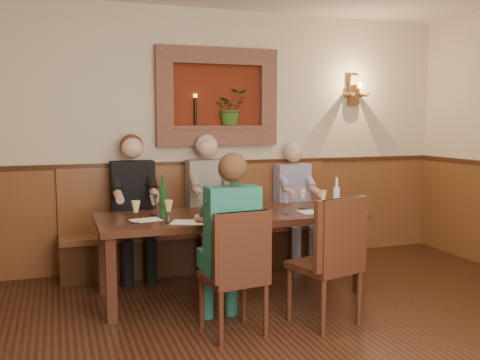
% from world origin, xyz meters
% --- Properties ---
extents(room_shell, '(6.04, 6.04, 2.82)m').
position_xyz_m(room_shell, '(0.00, 0.00, 1.89)').
color(room_shell, beige).
rests_on(room_shell, ground).
extents(wainscoting, '(6.02, 6.02, 1.15)m').
position_xyz_m(wainscoting, '(0.00, -0.00, 0.59)').
color(wainscoting, brown).
rests_on(wainscoting, ground).
extents(wall_niche, '(1.36, 0.30, 1.06)m').
position_xyz_m(wall_niche, '(0.24, 2.94, 1.81)').
color(wall_niche, '#601E0D').
rests_on(wall_niche, ground).
extents(wall_sconce, '(0.25, 0.20, 0.35)m').
position_xyz_m(wall_sconce, '(1.90, 2.93, 1.94)').
color(wall_sconce, brown).
rests_on(wall_sconce, ground).
extents(dining_table, '(2.40, 0.90, 0.75)m').
position_xyz_m(dining_table, '(0.00, 1.85, 0.68)').
color(dining_table, '#371B10').
rests_on(dining_table, ground).
extents(bench, '(3.00, 0.45, 1.11)m').
position_xyz_m(bench, '(0.00, 2.79, 0.33)').
color(bench, '#381E0F').
rests_on(bench, ground).
extents(chair_near_left, '(0.47, 0.47, 0.96)m').
position_xyz_m(chair_near_left, '(-0.27, 0.95, 0.28)').
color(chair_near_left, '#371B10').
rests_on(chair_near_left, ground).
extents(chair_near_right, '(0.56, 0.56, 1.02)m').
position_xyz_m(chair_near_right, '(0.48, 0.92, 0.30)').
color(chair_near_right, '#371B10').
rests_on(chair_near_right, ground).
extents(person_bench_left, '(0.43, 0.53, 1.46)m').
position_xyz_m(person_bench_left, '(-0.76, 2.69, 0.60)').
color(person_bench_left, black).
rests_on(person_bench_left, ground).
extents(person_bench_mid, '(0.43, 0.53, 1.45)m').
position_xyz_m(person_bench_mid, '(0.03, 2.69, 0.60)').
color(person_bench_mid, '#5E5856').
rests_on(person_bench_mid, ground).
extents(person_bench_right, '(0.39, 0.47, 1.35)m').
position_xyz_m(person_bench_right, '(1.03, 2.69, 0.55)').
color(person_bench_right, navy).
rests_on(person_bench_right, ground).
extents(person_chair_front, '(0.39, 0.48, 1.36)m').
position_xyz_m(person_chair_front, '(-0.28, 1.07, 0.56)').
color(person_chair_front, '#1A575B').
rests_on(person_chair_front, ground).
extents(spittoon_bucket, '(0.26, 0.26, 0.23)m').
position_xyz_m(spittoon_bucket, '(-0.14, 1.86, 0.87)').
color(spittoon_bucket, red).
rests_on(spittoon_bucket, dining_table).
extents(wine_bottle_green_a, '(0.10, 0.10, 0.44)m').
position_xyz_m(wine_bottle_green_a, '(0.00, 1.76, 0.94)').
color(wine_bottle_green_a, '#19471E').
rests_on(wine_bottle_green_a, dining_table).
extents(wine_bottle_green_b, '(0.08, 0.08, 0.37)m').
position_xyz_m(wine_bottle_green_b, '(-0.62, 1.87, 0.90)').
color(wine_bottle_green_b, '#19471E').
rests_on(wine_bottle_green_b, dining_table).
extents(water_bottle, '(0.06, 0.06, 0.33)m').
position_xyz_m(water_bottle, '(0.93, 1.59, 0.88)').
color(water_bottle, silver).
rests_on(water_bottle, dining_table).
extents(tasting_sheet_a, '(0.28, 0.22, 0.00)m').
position_xyz_m(tasting_sheet_a, '(-0.79, 1.79, 0.75)').
color(tasting_sheet_a, white).
rests_on(tasting_sheet_a, dining_table).
extents(tasting_sheet_b, '(0.33, 0.26, 0.00)m').
position_xyz_m(tasting_sheet_b, '(0.13, 1.62, 0.75)').
color(tasting_sheet_b, white).
rests_on(tasting_sheet_b, dining_table).
extents(tasting_sheet_c, '(0.30, 0.22, 0.00)m').
position_xyz_m(tasting_sheet_c, '(0.76, 1.69, 0.75)').
color(tasting_sheet_c, white).
rests_on(tasting_sheet_c, dining_table).
extents(tasting_sheet_d, '(0.36, 0.32, 0.00)m').
position_xyz_m(tasting_sheet_d, '(-0.46, 1.57, 0.75)').
color(tasting_sheet_d, white).
rests_on(tasting_sheet_d, dining_table).
extents(wine_glass_0, '(0.08, 0.08, 0.19)m').
position_xyz_m(wine_glass_0, '(-0.89, 1.66, 0.85)').
color(wine_glass_0, '#E9DA8B').
rests_on(wine_glass_0, dining_table).
extents(wine_glass_1, '(0.08, 0.08, 0.19)m').
position_xyz_m(wine_glass_1, '(-0.68, 1.99, 0.85)').
color(wine_glass_1, white).
rests_on(wine_glass_1, dining_table).
extents(wine_glass_2, '(0.08, 0.08, 0.19)m').
position_xyz_m(wine_glass_2, '(-0.63, 1.60, 0.85)').
color(wine_glass_2, '#E9DA8B').
rests_on(wine_glass_2, dining_table).
extents(wine_glass_3, '(0.08, 0.08, 0.19)m').
position_xyz_m(wine_glass_3, '(-0.24, 1.99, 0.85)').
color(wine_glass_3, white).
rests_on(wine_glass_3, dining_table).
extents(wine_glass_4, '(0.08, 0.08, 0.19)m').
position_xyz_m(wine_glass_4, '(-0.03, 1.70, 0.85)').
color(wine_glass_4, '#E9DA8B').
rests_on(wine_glass_4, dining_table).
extents(wine_glass_5, '(0.08, 0.08, 0.19)m').
position_xyz_m(wine_glass_5, '(0.17, 1.93, 0.85)').
color(wine_glass_5, '#E9DA8B').
rests_on(wine_glass_5, dining_table).
extents(wine_glass_6, '(0.08, 0.08, 0.19)m').
position_xyz_m(wine_glass_6, '(0.48, 1.68, 0.85)').
color(wine_glass_6, white).
rests_on(wine_glass_6, dining_table).
extents(wine_glass_7, '(0.08, 0.08, 0.19)m').
position_xyz_m(wine_glass_7, '(0.75, 1.92, 0.85)').
color(wine_glass_7, '#E9DA8B').
rests_on(wine_glass_7, dining_table).
extents(wine_glass_8, '(0.08, 0.08, 0.19)m').
position_xyz_m(wine_glass_8, '(0.97, 1.67, 0.85)').
color(wine_glass_8, white).
rests_on(wine_glass_8, dining_table).
extents(wine_glass_9, '(0.08, 0.08, 0.19)m').
position_xyz_m(wine_glass_9, '(-0.21, 1.58, 0.85)').
color(wine_glass_9, '#E9DA8B').
rests_on(wine_glass_9, dining_table).
extents(wine_glass_10, '(0.08, 0.08, 0.19)m').
position_xyz_m(wine_glass_10, '(0.88, 1.74, 0.85)').
color(wine_glass_10, '#E9DA8B').
rests_on(wine_glass_10, dining_table).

